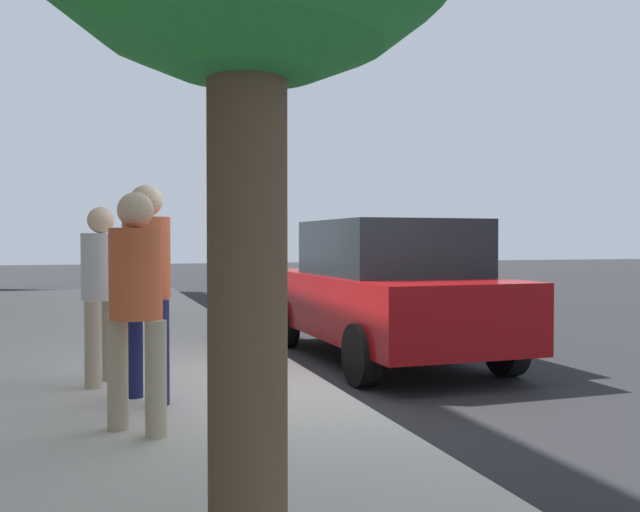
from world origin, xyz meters
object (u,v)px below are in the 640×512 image
(parking_officer, at_px, (101,281))
(parked_sedan_near, at_px, (385,290))
(pedestrian_at_meter, at_px, (147,272))
(pedestrian_bystander, at_px, (136,293))
(parking_meter, at_px, (263,278))

(parking_officer, bearing_deg, parked_sedan_near, 44.11)
(parking_officer, relative_size, parked_sedan_near, 0.38)
(pedestrian_at_meter, bearing_deg, pedestrian_bystander, -126.67)
(pedestrian_bystander, distance_m, parked_sedan_near, 4.43)
(parked_sedan_near, bearing_deg, parking_officer, 108.77)
(pedestrian_at_meter, relative_size, parked_sedan_near, 0.42)
(parking_officer, bearing_deg, pedestrian_bystander, -57.95)
(pedestrian_bystander, bearing_deg, pedestrian_at_meter, 40.22)
(parking_meter, bearing_deg, pedestrian_at_meter, 108.32)
(pedestrian_at_meter, bearing_deg, parking_officer, 84.08)
(parking_officer, distance_m, parked_sedan_near, 3.64)
(pedestrian_at_meter, relative_size, parking_officer, 1.09)
(parking_meter, height_order, parked_sedan_near, parked_sedan_near)
(pedestrian_bystander, distance_m, parking_officer, 1.88)
(parking_officer, height_order, parked_sedan_near, parking_officer)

